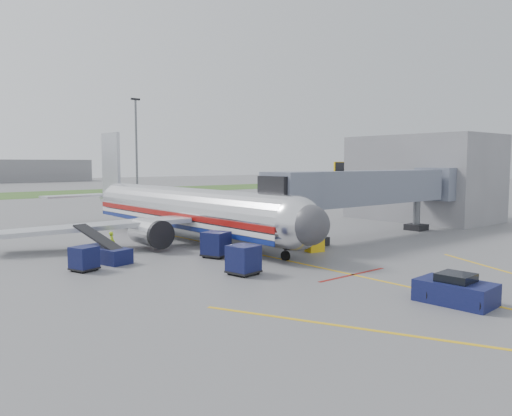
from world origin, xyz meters
TOP-DOWN VIEW (x-y plane):
  - ground at (0.00, 0.00)m, footprint 400.00×400.00m
  - apron_markings at (0.00, -7.40)m, footprint 21.52×50.00m
  - airliner at (0.00, 15.25)m, footprint 32.10×35.67m
  - jet_bridge at (12.86, 5.00)m, footprint 25.30×4.00m
  - terminal at (30.00, 10.00)m, footprint 10.00×16.00m
  - light_mast_right at (25.00, 75.00)m, footprint 2.00×0.44m
  - pushback_tug at (-1.04, -11.16)m, footprint 2.41×3.68m
  - baggage_cart_a at (-12.16, 7.58)m, footprint 1.82×1.82m
  - baggage_cart_b at (-5.06, 0.35)m, footprint 1.93×1.93m
  - baggage_cart_c at (-3.11, 6.02)m, footprint 2.21×2.21m
  - belt_loader at (-10.01, 9.56)m, footprint 2.54×5.12m
  - ground_power_cart at (4.00, 3.00)m, footprint 1.43×1.08m
  - ramp_worker at (-8.58, 11.48)m, footprint 0.70×0.77m

SIDE VIEW (x-z plane):
  - ground at x=0.00m, z-range 0.00..0.00m
  - apron_markings at x=0.00m, z-range 0.00..0.01m
  - ground_power_cart at x=4.00m, z-range -0.01..1.03m
  - belt_loader at x=-10.01m, z-range -0.61..1.81m
  - pushback_tug at x=-1.04m, z-range -0.12..1.35m
  - baggage_cart_a at x=-12.16m, z-range 0.01..1.56m
  - ramp_worker at x=-8.58m, z-range 0.00..1.77m
  - baggage_cart_b at x=-5.06m, z-range 0.02..1.82m
  - baggage_cart_c at x=-3.11m, z-range 0.02..1.86m
  - airliner at x=0.00m, z-range -2.48..7.77m
  - jet_bridge at x=12.86m, z-range 1.02..7.92m
  - terminal at x=30.00m, z-range 0.00..10.00m
  - light_mast_right at x=25.00m, z-range 0.58..20.98m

